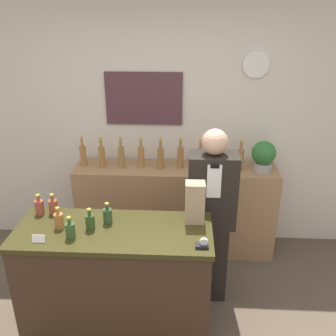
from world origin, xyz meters
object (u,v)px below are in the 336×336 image
at_px(potted_plant, 264,156).
at_px(tape_dispenser, 203,244).
at_px(paper_bag, 195,202).
at_px(shopkeeper, 211,219).

xyz_separation_m(potted_plant, tape_dispenser, (-0.63, -1.32, -0.15)).
relative_size(paper_bag, tape_dispenser, 3.58).
bearing_deg(potted_plant, paper_bag, -124.91).
bearing_deg(shopkeeper, tape_dispenser, -98.60).
xyz_separation_m(shopkeeper, paper_bag, (-0.15, -0.32, 0.33)).
relative_size(potted_plant, paper_bag, 0.97).
xyz_separation_m(potted_plant, paper_bag, (-0.69, -0.98, -0.01)).
height_order(shopkeeper, potted_plant, shopkeeper).
relative_size(shopkeeper, tape_dispenser, 17.77).
distance_m(paper_bag, tape_dispenser, 0.37).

